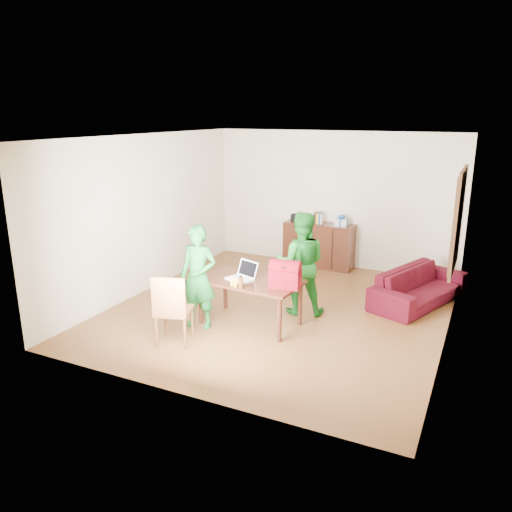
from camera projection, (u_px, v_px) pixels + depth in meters
The scene contains 10 objects.
room at pixel (284, 229), 7.71m from camera, with size 5.20×5.70×2.90m.
table at pixel (250, 285), 7.29m from camera, with size 1.53×0.93×0.69m.
chair at pixel (174, 323), 6.76m from camera, with size 0.56×0.55×1.00m.
person_near at pixel (198, 277), 7.17m from camera, with size 0.55×0.36×1.52m, color #166424.
person_far at pixel (301, 263), 7.67m from camera, with size 0.78×0.61×1.61m, color #16651C.
laptop at pixel (239, 277), 7.25m from camera, with size 0.44×0.37×0.26m.
bananas at pixel (234, 286), 6.94m from camera, with size 0.14×0.09×0.05m, color gold, non-canonical shape.
bottle at pixel (241, 282), 6.88m from camera, with size 0.06×0.06×0.19m, color #512812.
red_bag at pixel (285, 277), 6.92m from camera, with size 0.42×0.24×0.31m, color #68060F.
sofa at pixel (419, 286), 8.20m from camera, with size 1.95×0.76×0.57m, color #350610.
Camera 1 is at (2.85, -6.85, 3.05)m, focal length 35.00 mm.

